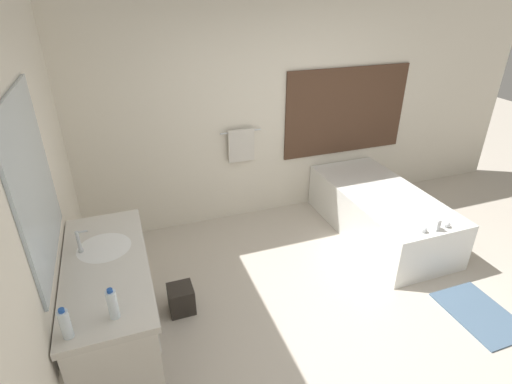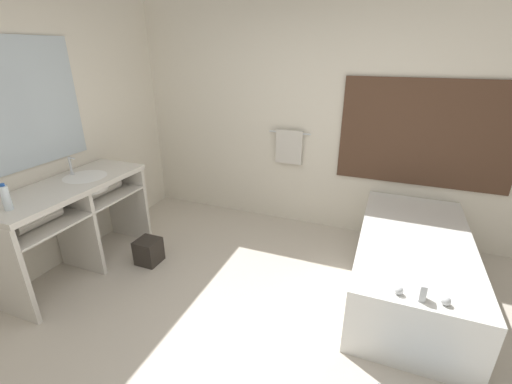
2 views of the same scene
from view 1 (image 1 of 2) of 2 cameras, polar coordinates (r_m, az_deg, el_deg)
ground_plane at (r=3.81m, az=13.34°, el=-18.44°), size 16.00×16.00×0.00m
wall_back_with_blinds at (r=4.86m, az=1.40°, el=11.49°), size 7.40×0.13×2.70m
wall_left_with_mirror at (r=2.58m, az=-29.69°, el=-7.80°), size 0.08×7.40×2.70m
vanity_counter at (r=3.26m, az=-20.02°, el=-12.67°), size 0.59×1.46×0.92m
sink_faucet at (r=3.24m, az=-23.94°, el=-6.55°), size 0.09×0.04×0.18m
bathtub at (r=4.98m, az=17.30°, el=-2.51°), size 0.92×1.90×0.67m
water_bottle_1 at (r=2.59m, az=-19.79°, el=-14.84°), size 0.06×0.06×0.21m
water_bottle_2 at (r=2.57m, az=-25.58°, el=-16.63°), size 0.06×0.06×0.21m
waste_bin at (r=3.85m, az=-10.63°, el=-14.78°), size 0.23×0.23×0.26m
bath_mat at (r=4.34m, az=29.34°, el=-14.92°), size 0.52×0.74×0.02m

